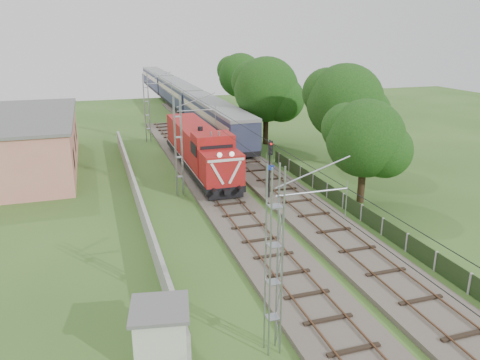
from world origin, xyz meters
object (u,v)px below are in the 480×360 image
object	(u,v)px
locomotive	(200,148)
coach_rake	(178,93)
relay_hut	(161,333)
signal_post	(270,160)

from	to	relation	value
locomotive	coach_rake	world-z (taller)	locomotive
coach_rake	relay_hut	world-z (taller)	coach_rake
coach_rake	signal_post	distance (m)	46.87
locomotive	coach_rake	size ratio (longest dim) A/B	0.25
coach_rake	signal_post	xyz separation A→B (m)	(-1.66, -46.83, 0.66)
coach_rake	relay_hut	bearing A→B (deg)	-101.21
coach_rake	relay_hut	xyz separation A→B (m)	(-12.40, -62.58, -1.47)
signal_post	relay_hut	world-z (taller)	signal_post
relay_hut	locomotive	bearing A→B (deg)	73.53
coach_rake	signal_post	size ratio (longest dim) A/B	14.94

